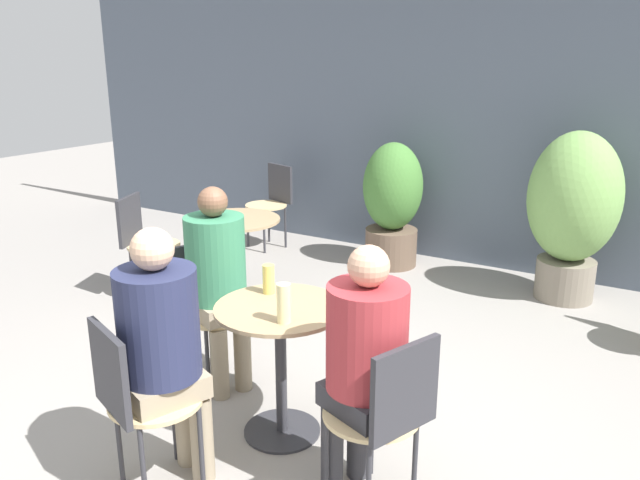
# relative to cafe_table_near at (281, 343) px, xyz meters

# --- Properties ---
(ground_plane) EXTENTS (20.00, 20.00, 0.00)m
(ground_plane) POSITION_rel_cafe_table_near_xyz_m (0.07, -0.11, -0.53)
(ground_plane) COLOR gray
(storefront_wall) EXTENTS (10.00, 0.06, 3.00)m
(storefront_wall) POSITION_rel_cafe_table_near_xyz_m (0.07, 3.32, 0.97)
(storefront_wall) COLOR #4C5666
(storefront_wall) RESTS_ON ground_plane
(cafe_table_near) EXTENTS (0.68, 0.68, 0.73)m
(cafe_table_near) POSITION_rel_cafe_table_near_xyz_m (0.00, 0.00, 0.00)
(cafe_table_near) COLOR #2D2D33
(cafe_table_near) RESTS_ON ground_plane
(cafe_table_far) EXTENTS (0.70, 0.70, 0.73)m
(cafe_table_far) POSITION_rel_cafe_table_near_xyz_m (-1.29, 1.28, 0.01)
(cafe_table_far) COLOR #2D2D33
(cafe_table_far) RESTS_ON ground_plane
(bistro_chair_0) EXTENTS (0.48, 0.46, 0.86)m
(bistro_chair_0) POSITION_rel_cafe_table_near_xyz_m (-0.74, 0.28, -0.00)
(bistro_chair_0) COLOR tan
(bistro_chair_0) RESTS_ON ground_plane
(bistro_chair_1) EXTENTS (0.46, 0.48, 0.86)m
(bistro_chair_1) POSITION_rel_cafe_table_near_xyz_m (-0.28, -0.74, -0.00)
(bistro_chair_1) COLOR tan
(bistro_chair_1) RESTS_ON ground_plane
(bistro_chair_2) EXTENTS (0.48, 0.46, 0.86)m
(bistro_chair_2) POSITION_rel_cafe_table_near_xyz_m (0.74, -0.28, -0.00)
(bistro_chair_2) COLOR tan
(bistro_chair_2) RESTS_ON ground_plane
(bistro_chair_3) EXTENTS (0.45, 0.47, 0.86)m
(bistro_chair_3) POSITION_rel_cafe_table_near_xyz_m (-2.00, 2.80, -0.00)
(bistro_chair_3) COLOR tan
(bistro_chair_3) RESTS_ON ground_plane
(bistro_chair_4) EXTENTS (0.48, 0.46, 0.86)m
(bistro_chair_4) POSITION_rel_cafe_table_near_xyz_m (-2.09, 1.05, -0.00)
(bistro_chair_4) COLOR tan
(bistro_chair_4) RESTS_ON ground_plane
(seated_person_0) EXTENTS (0.42, 0.40, 1.25)m
(seated_person_0) POSITION_rel_cafe_table_near_xyz_m (-0.60, 0.23, 0.21)
(seated_person_0) COLOR gray
(seated_person_0) RESTS_ON ground_plane
(seated_person_1) EXTENTS (0.41, 0.43, 1.26)m
(seated_person_1) POSITION_rel_cafe_table_near_xyz_m (-0.23, -0.60, 0.21)
(seated_person_1) COLOR gray
(seated_person_1) RESTS_ON ground_plane
(seated_person_2) EXTENTS (0.42, 0.40, 1.22)m
(seated_person_2) POSITION_rel_cafe_table_near_xyz_m (0.60, -0.23, 0.19)
(seated_person_2) COLOR #2D2D33
(seated_person_2) RESTS_ON ground_plane
(beer_glass_0) EXTENTS (0.07, 0.07, 0.19)m
(beer_glass_0) POSITION_rel_cafe_table_near_xyz_m (0.13, -0.15, 0.30)
(beer_glass_0) COLOR beige
(beer_glass_0) RESTS_ON cafe_table_near
(beer_glass_1) EXTENTS (0.06, 0.06, 0.16)m
(beer_glass_1) POSITION_rel_cafe_table_near_xyz_m (-0.15, 0.12, 0.28)
(beer_glass_1) COLOR #DBC65B
(beer_glass_1) RESTS_ON cafe_table_near
(potted_plant_0) EXTENTS (0.56, 0.56, 1.19)m
(potted_plant_0) POSITION_rel_cafe_table_near_xyz_m (-0.67, 2.86, 0.09)
(potted_plant_0) COLOR brown
(potted_plant_0) RESTS_ON ground_plane
(potted_plant_1) EXTENTS (0.73, 0.73, 1.39)m
(potted_plant_1) POSITION_rel_cafe_table_near_xyz_m (0.94, 2.81, 0.25)
(potted_plant_1) COLOR slate
(potted_plant_1) RESTS_ON ground_plane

